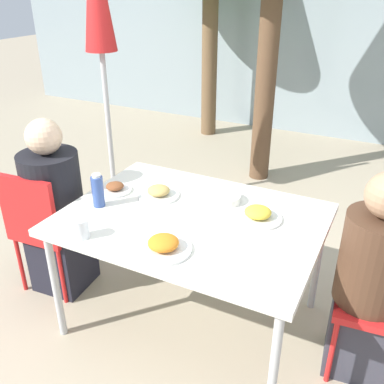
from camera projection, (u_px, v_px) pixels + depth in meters
The scene contains 15 objects.
ground_plane at pixel (192, 319), 2.71m from camera, with size 24.00×24.00×0.00m, color tan.
building_facade at pixel (340, 17), 5.23m from camera, with size 10.00×0.20×3.00m.
dining_table at pixel (192, 224), 2.39m from camera, with size 1.41×1.03×0.75m.
chair_left at pixel (43, 223), 2.75m from camera, with size 0.43×0.43×0.88m.
person_left at pixel (56, 214), 2.78m from camera, with size 0.37×0.37×1.20m.
chair_right at pixel (379, 282), 2.21m from camera, with size 0.44×0.44×0.88m.
person_right at pixel (369, 284), 2.15m from camera, with size 0.34×0.34×1.17m.
closed_umbrella at pixel (98, 14), 3.24m from camera, with size 0.36×0.36×2.38m.
plate_0 at pixel (163, 245), 2.06m from camera, with size 0.28×0.28×0.07m.
plate_1 at pixel (258, 215), 2.33m from camera, with size 0.27×0.27×0.07m.
plate_2 at pixel (159, 193), 2.57m from camera, with size 0.25×0.25×0.07m.
plate_3 at pixel (115, 188), 2.63m from camera, with size 0.20×0.20×0.06m.
bottle at pixel (98, 191), 2.44m from camera, with size 0.07×0.07×0.20m.
drinking_cup at pixel (81, 228), 2.16m from camera, with size 0.08×0.08×0.10m.
salad_bowl at pixel (224, 198), 2.51m from camera, with size 0.19×0.19×0.05m.
Camera 1 is at (0.93, -1.83, 1.94)m, focal length 40.00 mm.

